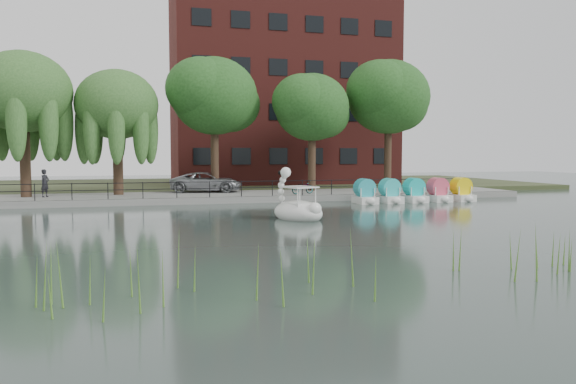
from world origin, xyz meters
name	(u,v)px	position (x,y,z in m)	size (l,w,h in m)	color
ground_plane	(302,231)	(0.00, 0.00, 0.00)	(120.00, 120.00, 0.00)	#404E49
promenade	(234,196)	(0.00, 16.00, 0.20)	(40.00, 6.00, 0.40)	gray
kerb	(242,200)	(0.00, 13.05, 0.20)	(40.00, 0.25, 0.40)	gray
land_strip	(208,185)	(0.00, 30.00, 0.18)	(60.00, 22.00, 0.36)	#47512D
railing	(241,185)	(0.00, 13.25, 1.15)	(32.00, 0.05, 1.00)	black
apartment_building	(282,86)	(7.00, 29.97, 9.36)	(20.00, 10.07, 18.00)	#4C1E16
willow_left	(23,92)	(-13.00, 16.50, 6.87)	(5.88, 5.88, 9.01)	#473323
willow_mid	(117,105)	(-7.50, 17.00, 6.25)	(5.32, 5.32, 8.15)	#473323
broadleaf_center	(214,97)	(-1.00, 18.00, 7.06)	(6.00, 6.00, 9.25)	#473323
broadleaf_right	(312,108)	(6.00, 17.50, 6.39)	(5.40, 5.40, 8.32)	#473323
broadleaf_far	(389,97)	(12.50, 18.50, 7.40)	(6.30, 6.30, 9.71)	#473323
minivan	(206,181)	(-1.61, 17.93, 1.20)	(5.75, 2.64, 1.60)	gray
bicycle	(303,186)	(4.37, 14.41, 0.90)	(1.72, 0.60, 1.00)	gray
pedestrian	(45,181)	(-11.84, 16.07, 1.39)	(0.71, 0.48, 1.98)	black
swan_boat	(297,208)	(0.96, 4.02, 0.54)	(2.78, 3.37, 2.45)	white
pedal_boat_row	(414,193)	(10.74, 10.86, 0.61)	(7.95, 1.70, 1.40)	white
reed_bank	(491,256)	(2.00, -9.50, 0.60)	(24.00, 2.40, 1.20)	#669938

